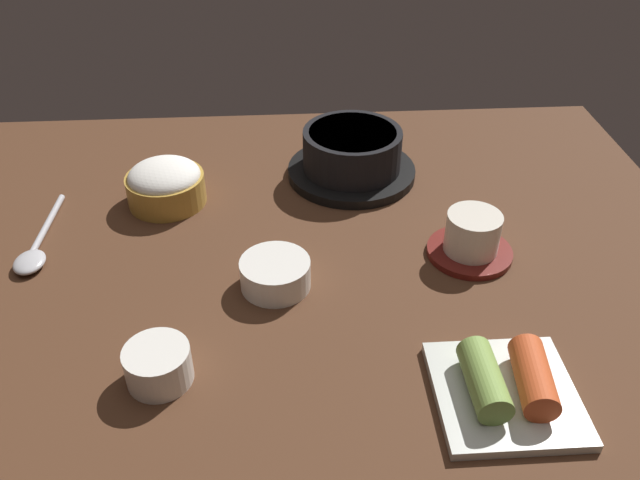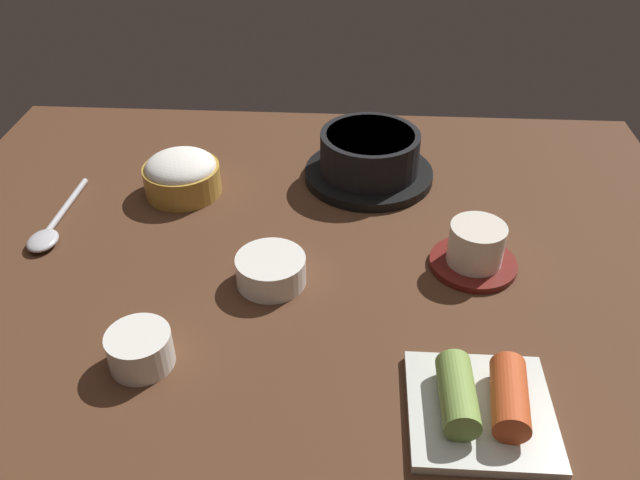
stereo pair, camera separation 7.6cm
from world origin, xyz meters
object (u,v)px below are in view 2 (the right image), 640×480
at_px(rice_bowl, 182,174).
at_px(spoon, 50,231).
at_px(stone_pot, 369,157).
at_px(side_bowl_near, 140,348).
at_px(tea_cup_with_saucer, 475,249).
at_px(kimchi_plate, 482,403).
at_px(banchan_cup_center, 271,269).

height_order(rice_bowl, spoon, rice_bowl).
distance_m(rice_bowl, spoon, 0.18).
height_order(stone_pot, rice_bowl, stone_pot).
distance_m(stone_pot, spoon, 0.43).
distance_m(stone_pot, side_bowl_near, 0.43).
bearing_deg(rice_bowl, side_bowl_near, -84.29).
height_order(tea_cup_with_saucer, kimchi_plate, tea_cup_with_saucer).
bearing_deg(kimchi_plate, rice_bowl, 134.67).
bearing_deg(spoon, banchan_cup_center, -14.49).
bearing_deg(side_bowl_near, banchan_cup_center, 49.58).
bearing_deg(banchan_cup_center, spoon, 165.51).
bearing_deg(stone_pot, side_bowl_near, -121.15).
xyz_separation_m(rice_bowl, kimchi_plate, (0.35, -0.36, -0.01)).
bearing_deg(kimchi_plate, tea_cup_with_saucer, 84.33).
bearing_deg(rice_bowl, banchan_cup_center, -52.01).
bearing_deg(rice_bowl, stone_pot, 11.78).
relative_size(stone_pot, side_bowl_near, 2.85).
xyz_separation_m(rice_bowl, tea_cup_with_saucer, (0.38, -0.14, -0.00)).
relative_size(rice_bowl, side_bowl_near, 1.63).
distance_m(banchan_cup_center, spoon, 0.30).
relative_size(stone_pot, banchan_cup_center, 2.28).
distance_m(tea_cup_with_saucer, side_bowl_near, 0.39).
height_order(stone_pot, side_bowl_near, stone_pot).
height_order(kimchi_plate, spoon, kimchi_plate).
bearing_deg(kimchi_plate, banchan_cup_center, 140.33).
bearing_deg(side_bowl_near, rice_bowl, 95.71).
height_order(tea_cup_with_saucer, side_bowl_near, tea_cup_with_saucer).
bearing_deg(spoon, side_bowl_near, -49.45).
distance_m(tea_cup_with_saucer, kimchi_plate, 0.22).
bearing_deg(banchan_cup_center, side_bowl_near, -130.42).
distance_m(stone_pot, kimchi_plate, 0.42).
xyz_separation_m(banchan_cup_center, kimchi_plate, (0.21, -0.18, -0.00)).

